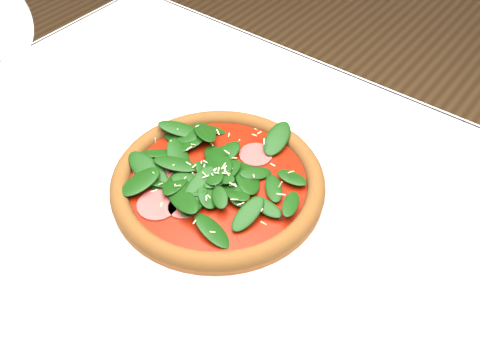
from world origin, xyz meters
The scene contains 4 objects.
dining_table centered at (0.00, 0.00, 0.65)m, with size 1.21×0.81×0.75m.
plate centered at (-0.06, 0.03, 0.76)m, with size 0.35×0.35×0.01m.
pizza centered at (-0.06, 0.03, 0.78)m, with size 0.30×0.30×0.04m.
wine_glass centered at (-0.43, -0.02, 0.91)m, with size 0.09×0.09×0.23m.
Camera 1 is at (0.28, -0.36, 1.31)m, focal length 40.00 mm.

